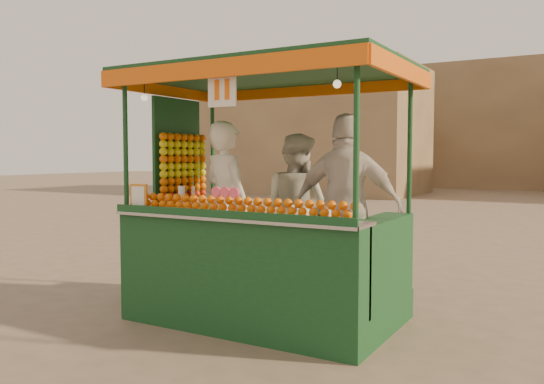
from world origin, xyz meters
The scene contains 7 objects.
ground centered at (0.00, 0.00, 0.00)m, with size 90.00×90.00×0.00m, color brown.
building_left centered at (-9.00, 20.00, 3.00)m, with size 10.00×6.00×6.00m, color #967C55.
building_center centered at (-2.00, 30.00, 3.50)m, with size 14.00×7.00×7.00m, color #967C55.
juice_cart centered at (-0.28, 0.00, 0.90)m, with size 3.04×1.97×2.76m.
vendor_left centered at (-0.73, 0.08, 1.26)m, with size 0.80×0.66×1.88m.
vendor_middle centered at (-0.08, 0.57, 1.19)m, with size 0.98×0.84×1.74m.
vendor_right centered at (0.70, 0.20, 1.29)m, with size 1.21×0.70×1.93m.
Camera 1 is at (2.88, -5.14, 1.81)m, focal length 36.69 mm.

